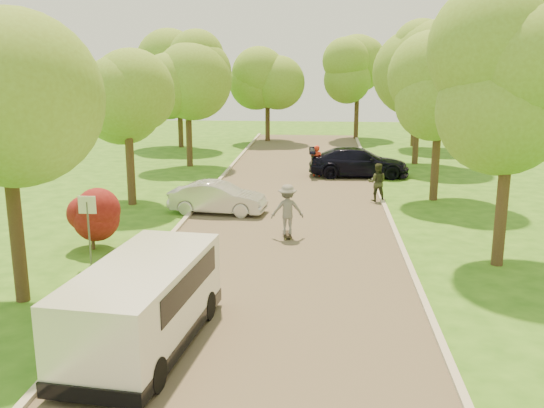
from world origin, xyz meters
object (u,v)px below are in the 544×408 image
(minivan, at_px, (144,303))
(dark_sedan, at_px, (359,162))
(person_striped, at_px, (317,161))
(street_sign, at_px, (88,216))
(silver_sedan, at_px, (218,198))
(longboard, at_px, (287,234))
(skateboarder, at_px, (287,210))
(person_olive, at_px, (377,182))

(minivan, height_order, dark_sedan, minivan)
(minivan, xyz_separation_m, person_striped, (3.52, 20.51, -0.16))
(street_sign, xyz_separation_m, silver_sedan, (2.85, 6.71, -0.91))
(silver_sedan, distance_m, person_striped, 9.37)
(street_sign, distance_m, minivan, 6.29)
(street_sign, bearing_deg, person_striped, 65.79)
(longboard, relative_size, skateboarder, 0.53)
(silver_sedan, xyz_separation_m, person_olive, (6.75, 2.81, 0.21))
(person_striped, bearing_deg, street_sign, 79.38)
(silver_sedan, xyz_separation_m, person_striped, (3.98, 8.48, 0.21))
(skateboarder, relative_size, person_olive, 1.05)
(street_sign, relative_size, longboard, 2.27)
(person_striped, bearing_deg, longboard, 99.17)
(person_striped, distance_m, person_olive, 6.30)
(silver_sedan, height_order, dark_sedan, dark_sedan)
(minivan, height_order, longboard, minivan)
(silver_sedan, relative_size, person_striped, 2.30)
(street_sign, xyz_separation_m, skateboarder, (5.92, 3.46, -0.54))
(street_sign, bearing_deg, dark_sedan, 59.48)
(street_sign, relative_size, minivan, 0.40)
(minivan, height_order, skateboarder, minivan)
(dark_sedan, relative_size, person_striped, 3.12)
(silver_sedan, xyz_separation_m, dark_sedan, (6.25, 8.73, 0.13))
(silver_sedan, bearing_deg, longboard, -130.14)
(dark_sedan, bearing_deg, street_sign, 148.45)
(silver_sedan, bearing_deg, dark_sedan, -29.11)
(person_striped, height_order, person_olive, person_striped)
(street_sign, bearing_deg, skateboarder, 30.30)
(dark_sedan, xyz_separation_m, person_striped, (-2.27, -0.25, 0.08))
(longboard, height_order, person_olive, person_olive)
(street_sign, distance_m, person_striped, 16.66)
(silver_sedan, height_order, skateboarder, skateboarder)
(minivan, relative_size, silver_sedan, 1.36)
(street_sign, distance_m, dark_sedan, 17.94)
(skateboarder, xyz_separation_m, person_striped, (0.91, 11.73, -0.16))
(street_sign, height_order, silver_sedan, street_sign)
(skateboarder, bearing_deg, minivan, 64.47)
(longboard, bearing_deg, person_striped, -103.36)
(street_sign, height_order, dark_sedan, street_sign)
(dark_sedan, xyz_separation_m, skateboarder, (-3.18, -11.98, 0.24))
(minivan, height_order, person_olive, minivan)
(skateboarder, bearing_deg, silver_sedan, -55.56)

